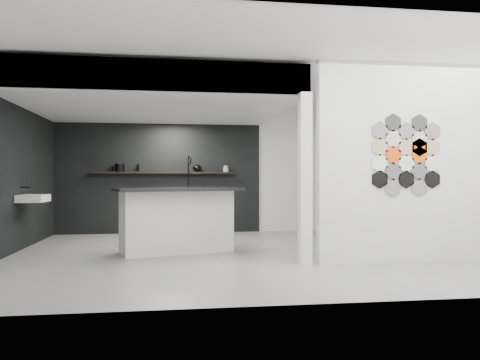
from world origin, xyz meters
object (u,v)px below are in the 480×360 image
at_px(kettle, 197,168).
at_px(glass_vase, 226,169).
at_px(kitchen_island, 177,219).
at_px(partition_panel, 402,163).
at_px(bottle_dark, 138,168).
at_px(utensil_cup, 114,169).
at_px(stockpot, 120,168).
at_px(glass_bowl, 226,170).
at_px(wall_basin, 33,198).

bearing_deg(kettle, glass_vase, 21.38).
bearing_deg(kitchen_island, partition_panel, -37.61).
distance_m(bottle_dark, utensil_cup, 0.49).
xyz_separation_m(stockpot, utensil_cup, (-0.11, 0.00, -0.03)).
bearing_deg(glass_vase, glass_bowl, 0.00).
height_order(kettle, glass_bowl, kettle).
height_order(stockpot, bottle_dark, stockpot).
bearing_deg(partition_panel, kettle, 124.91).
height_order(glass_vase, bottle_dark, bottle_dark).
relative_size(kettle, glass_bowl, 1.50).
bearing_deg(stockpot, partition_panel, -41.78).
relative_size(partition_panel, bottle_dark, 18.06).
bearing_deg(wall_basin, stockpot, 61.11).
bearing_deg(glass_vase, wall_basin, -148.65).
relative_size(partition_panel, glass_vase, 21.17).
bearing_deg(wall_basin, glass_vase, 31.35).
height_order(partition_panel, wall_basin, partition_panel).
xyz_separation_m(glass_vase, utensil_cup, (-2.36, 0.00, -0.01)).
relative_size(wall_basin, utensil_cup, 5.63).
height_order(stockpot, kettle, stockpot).
xyz_separation_m(wall_basin, utensil_cup, (1.03, 2.07, 0.52)).
bearing_deg(kettle, kitchen_island, -78.37).
bearing_deg(kettle, wall_basin, -121.89).
xyz_separation_m(kitchen_island, stockpot, (-1.18, 2.60, 0.87)).
bearing_deg(glass_bowl, stockpot, 180.00).
xyz_separation_m(glass_bowl, utensil_cup, (-2.36, 0.00, 0.01)).
xyz_separation_m(glass_bowl, glass_vase, (0.00, 0.00, 0.02)).
xyz_separation_m(kitchen_island, bottle_dark, (-0.81, 2.60, 0.87)).
height_order(partition_panel, kettle, partition_panel).
distance_m(glass_vase, bottle_dark, 1.87).
distance_m(partition_panel, bottle_dark, 5.53).
xyz_separation_m(kitchen_island, glass_bowl, (1.07, 2.60, 0.84)).
bearing_deg(bottle_dark, partition_panel, -44.38).
relative_size(stockpot, glass_bowl, 1.65).
xyz_separation_m(stockpot, glass_bowl, (2.25, 0.00, -0.04)).
height_order(wall_basin, utensil_cup, utensil_cup).
xyz_separation_m(wall_basin, bottle_dark, (1.52, 2.07, 0.55)).
distance_m(partition_panel, glass_bowl, 4.39).
distance_m(partition_panel, glass_vase, 4.39).
bearing_deg(partition_panel, stockpot, 138.22).
bearing_deg(stockpot, glass_bowl, 0.00).
height_order(kitchen_island, kettle, kitchen_island).
relative_size(wall_basin, bottle_dark, 3.87).
height_order(wall_basin, stockpot, stockpot).
distance_m(partition_panel, utensil_cup, 5.89).
distance_m(stockpot, utensil_cup, 0.12).
relative_size(kitchen_island, kettle, 11.41).
bearing_deg(partition_panel, glass_vase, 118.23).
relative_size(kitchen_island, stockpot, 10.38).
height_order(stockpot, utensil_cup, stockpot).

